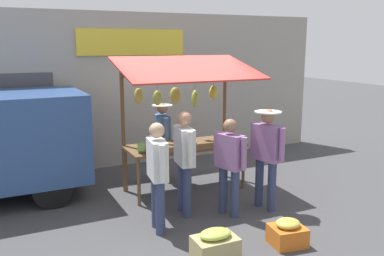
% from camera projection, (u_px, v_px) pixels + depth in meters
% --- Properties ---
extents(ground_plane, '(40.00, 40.00, 0.00)m').
position_uv_depth(ground_plane, '(185.00, 189.00, 7.83)').
color(ground_plane, '#424244').
extents(street_backdrop, '(9.00, 0.30, 3.40)m').
position_uv_depth(street_backdrop, '(143.00, 89.00, 9.41)').
color(street_backdrop, '#9E998E').
rests_on(street_backdrop, ground).
extents(market_stall, '(2.50, 1.46, 2.50)m').
position_uv_depth(market_stall, '(183.00, 109.00, 7.54)').
color(market_stall, brown).
rests_on(market_stall, ground).
extents(vendor_with_sunhat, '(0.40, 0.67, 1.57)m').
position_uv_depth(vendor_with_sunhat, '(163.00, 135.00, 8.25)').
color(vendor_with_sunhat, '#232328').
rests_on(vendor_with_sunhat, ground).
extents(shopper_with_ponytail, '(0.44, 0.70, 1.69)m').
position_uv_depth(shopper_with_ponytail, '(267.00, 150.00, 6.76)').
color(shopper_with_ponytail, navy).
rests_on(shopper_with_ponytail, ground).
extents(shopper_with_shopping_bag, '(0.35, 0.66, 1.58)m').
position_uv_depth(shopper_with_shopping_bag, '(229.00, 161.00, 6.52)').
color(shopper_with_shopping_bag, navy).
rests_on(shopper_with_shopping_bag, ground).
extents(shopper_in_grey_tee, '(0.28, 0.69, 1.63)m').
position_uv_depth(shopper_in_grey_tee, '(157.00, 170.00, 5.94)').
color(shopper_in_grey_tee, navy).
rests_on(shopper_in_grey_tee, ground).
extents(shopper_in_striped_shirt, '(0.29, 0.71, 1.69)m').
position_uv_depth(shopper_in_striped_shirt, '(185.00, 155.00, 6.53)').
color(shopper_in_striped_shirt, navy).
rests_on(shopper_in_striped_shirt, ground).
extents(produce_crate_near, '(0.51, 0.46, 0.37)m').
position_uv_depth(produce_crate_near, '(287.00, 233.00, 5.65)').
color(produce_crate_near, '#D1661E').
rests_on(produce_crate_near, ground).
extents(produce_crate_side, '(0.57, 0.39, 0.41)m').
position_uv_depth(produce_crate_side, '(215.00, 246.00, 5.27)').
color(produce_crate_side, tan).
rests_on(produce_crate_side, ground).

